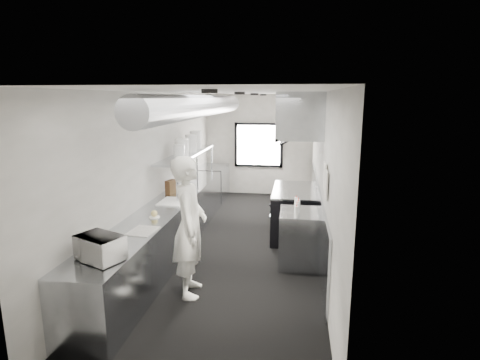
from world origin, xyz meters
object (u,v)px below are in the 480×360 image
(knife_block, at_px, (171,187))
(plate_stack_c, at_px, (191,143))
(squeeze_bottle_e, at_px, (296,202))
(pass_shelf, at_px, (188,155))
(cutting_board, at_px, (173,201))
(plate_stack_d, at_px, (196,140))
(squeeze_bottle_a, at_px, (296,212))
(bottle_station, at_px, (300,238))
(squeeze_bottle_c, at_px, (298,207))
(squeeze_bottle_b, at_px, (297,209))
(line_cook, at_px, (190,227))
(far_work_table, at_px, (213,183))
(deli_tub_a, at_px, (92,248))
(exhaust_hood, at_px, (300,115))
(microwave, at_px, (100,248))
(plate_stack_b, at_px, (182,147))
(range, at_px, (294,212))
(deli_tub_b, at_px, (94,246))
(plate_stack_a, at_px, (179,151))
(small_plate, at_px, (154,217))
(prep_counter, at_px, (169,227))
(squeeze_bottle_d, at_px, (298,204))

(knife_block, height_order, plate_stack_c, plate_stack_c)
(squeeze_bottle_e, bearing_deg, pass_shelf, 147.81)
(cutting_board, distance_m, plate_stack_c, 1.85)
(pass_shelf, xyz_separation_m, plate_stack_d, (-0.02, 0.71, 0.24))
(plate_stack_c, relative_size, squeeze_bottle_a, 2.05)
(bottle_station, distance_m, squeeze_bottle_c, 0.55)
(squeeze_bottle_b, bearing_deg, line_cook, -143.62)
(bottle_station, bearing_deg, far_work_table, 120.53)
(deli_tub_a, distance_m, plate_stack_c, 4.03)
(plate_stack_d, height_order, squeeze_bottle_c, plate_stack_d)
(exhaust_hood, bearing_deg, deli_tub_a, -125.34)
(microwave, height_order, plate_stack_c, plate_stack_c)
(far_work_table, height_order, plate_stack_b, plate_stack_b)
(knife_block, height_order, plate_stack_b, plate_stack_b)
(pass_shelf, bearing_deg, squeeze_bottle_b, -38.65)
(range, distance_m, squeeze_bottle_e, 1.24)
(pass_shelf, distance_m, cutting_board, 1.56)
(squeeze_bottle_c, bearing_deg, plate_stack_d, 133.36)
(cutting_board, bearing_deg, deli_tub_b, -96.40)
(exhaust_hood, relative_size, range, 1.38)
(cutting_board, bearing_deg, bottle_station, -7.02)
(microwave, xyz_separation_m, deli_tub_b, (-0.22, 0.27, -0.10))
(squeeze_bottle_c, bearing_deg, plate_stack_b, 150.10)
(plate_stack_b, bearing_deg, plate_stack_a, -88.14)
(microwave, bearing_deg, knife_block, 117.14)
(plate_stack_c, distance_m, squeeze_bottle_b, 3.14)
(plate_stack_d, bearing_deg, squeeze_bottle_e, -43.18)
(deli_tub_a, bearing_deg, plate_stack_c, 87.65)
(small_plate, distance_m, squeeze_bottle_b, 2.23)
(prep_counter, distance_m, bottle_station, 2.31)
(squeeze_bottle_a, distance_m, squeeze_bottle_c, 0.28)
(line_cook, bearing_deg, far_work_table, -1.76)
(knife_block, bearing_deg, range, 27.94)
(exhaust_hood, xyz_separation_m, deli_tub_b, (-2.43, -3.37, -1.44))
(exhaust_hood, distance_m, squeeze_bottle_c, 2.01)
(range, height_order, squeeze_bottle_e, squeeze_bottle_e)
(exhaust_hood, relative_size, plate_stack_c, 6.02)
(range, relative_size, squeeze_bottle_a, 8.97)
(far_work_table, height_order, microwave, microwave)
(pass_shelf, bearing_deg, deli_tub_b, -92.20)
(far_work_table, xyz_separation_m, deli_tub_a, (-0.18, -5.93, 0.50))
(bottle_station, distance_m, squeeze_bottle_d, 0.56)
(bottle_station, bearing_deg, squeeze_bottle_c, -135.48)
(deli_tub_b, distance_m, plate_stack_a, 3.15)
(prep_counter, relative_size, plate_stack_d, 14.95)
(deli_tub_b, distance_m, squeeze_bottle_e, 3.29)
(squeeze_bottle_a, bearing_deg, line_cook, -148.66)
(exhaust_hood, bearing_deg, line_cook, -119.35)
(exhaust_hood, xyz_separation_m, knife_block, (-2.41, -0.53, -1.36))
(line_cook, bearing_deg, plate_stack_c, 4.08)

